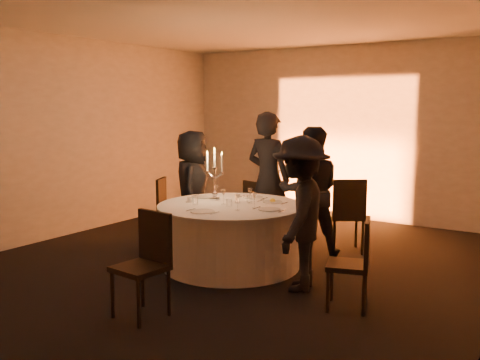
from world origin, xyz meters
The scene contains 31 objects.
floor centered at (0.00, 0.00, 0.00)m, with size 7.00×7.00×0.00m, color black.
ceiling centered at (0.00, 0.00, 3.00)m, with size 7.00×7.00×0.00m, color silver.
wall_back centered at (0.00, 3.50, 1.50)m, with size 7.00×7.00×0.00m, color #B2ACA5.
wall_left centered at (-3.00, 0.00, 1.50)m, with size 7.00×7.00×0.00m, color #B2ACA5.
uplighter_fixture centered at (0.00, 3.20, 0.05)m, with size 0.25×0.12×0.10m, color black.
banquet_table centered at (0.00, 0.00, 0.38)m, with size 1.80×1.80×0.77m.
chair_left centered at (-1.53, 0.62, 0.51)m, with size 0.52×0.52×0.91m.
chair_back_left centered at (-0.36, 1.25, 0.50)m, with size 0.47×0.47×0.89m.
chair_back_right centered at (0.98, 1.33, 0.57)m, with size 0.62×0.62×1.01m.
chair_right centered at (1.80, -0.52, 0.50)m, with size 0.49×0.49×0.90m.
chair_front centered at (0.19, -1.72, 0.55)m, with size 0.47×0.47×0.98m.
guest_left centered at (-1.07, 0.61, 0.81)m, with size 0.79×0.52×1.62m, color black.
guest_back_left centered at (-0.14, 1.15, 0.94)m, with size 0.69×0.45×1.89m, color black.
guest_back_right centered at (0.59, 0.99, 0.85)m, with size 0.83×0.64×1.70m, color black.
guest_right centered at (1.08, -0.29, 0.83)m, with size 1.07×0.62×1.66m, color black.
plate_left centered at (-0.58, 0.25, 0.78)m, with size 0.36×0.29×0.01m.
plate_back_left centered at (-0.03, 0.56, 0.78)m, with size 0.36×0.26×0.01m.
plate_back_right centered at (0.35, 0.40, 0.79)m, with size 0.35×0.24×0.08m.
plate_right centered at (0.56, -0.04, 0.78)m, with size 0.36×0.26×0.01m.
plate_front centered at (-0.02, -0.56, 0.78)m, with size 0.36×0.28×0.01m.
coffee_cup centered at (-0.53, -0.13, 0.80)m, with size 0.11×0.11×0.07m.
candelabra centered at (-0.37, 0.17, 1.01)m, with size 0.29×0.14×0.68m.
wine_glass_a centered at (0.36, -0.05, 0.91)m, with size 0.07×0.07×0.19m.
wine_glass_b centered at (-0.33, 0.15, 0.91)m, with size 0.07×0.07×0.19m.
wine_glass_c centered at (-0.08, -0.04, 0.91)m, with size 0.07×0.07×0.19m.
wine_glass_d centered at (0.27, -0.27, 0.91)m, with size 0.07×0.07×0.19m.
wine_glass_e centered at (0.15, 0.19, 0.91)m, with size 0.07×0.07×0.19m.
tumbler_a centered at (0.00, 0.14, 0.82)m, with size 0.07×0.07×0.09m, color white.
tumbler_b centered at (-0.37, -0.24, 0.82)m, with size 0.07×0.07×0.09m, color white.
tumbler_c centered at (0.04, -0.11, 0.82)m, with size 0.07×0.07×0.09m, color white.
tumbler_d centered at (0.10, 0.26, 0.82)m, with size 0.07×0.07×0.09m, color white.
Camera 1 is at (3.57, -5.33, 1.97)m, focal length 40.00 mm.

